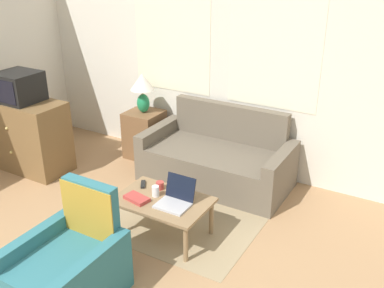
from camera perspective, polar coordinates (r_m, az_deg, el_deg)
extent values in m
cube|color=silver|center=(5.54, 4.39, 9.74)|extent=(6.43, 0.05, 2.60)
cube|color=white|center=(5.82, -2.58, 13.00)|extent=(1.10, 0.01, 1.30)
cube|color=white|center=(5.23, 10.35, 11.40)|extent=(1.10, 0.01, 1.30)
cube|color=#9E8966|center=(5.02, 0.27, -7.86)|extent=(1.63, 1.93, 0.01)
cube|color=#665B4C|center=(5.41, 2.99, -2.85)|extent=(1.48, 0.88, 0.43)
cube|color=#665B4C|center=(5.63, 4.81, 0.74)|extent=(1.48, 0.12, 0.89)
cube|color=#665B4C|center=(5.76, -4.19, -0.36)|extent=(0.14, 0.88, 0.58)
cube|color=#665B4C|center=(5.11, 11.14, -4.10)|extent=(0.14, 0.88, 0.58)
cube|color=#2D6B75|center=(3.87, -15.78, -16.16)|extent=(0.51, 0.84, 0.43)
cube|color=#2D6B75|center=(3.93, -12.37, -10.63)|extent=(0.51, 0.10, 0.92)
cube|color=#2D6B75|center=(4.02, -19.04, -13.82)|extent=(0.10, 0.84, 0.55)
cube|color=#2D6B75|center=(3.66, -12.34, -17.23)|extent=(0.10, 0.84, 0.55)
cube|color=#A87F28|center=(3.83, -13.06, -9.66)|extent=(0.53, 0.01, 0.66)
cube|color=brown|center=(6.06, -20.26, 1.10)|extent=(1.09, 0.53, 0.91)
sphere|color=tan|center=(5.84, -22.47, 1.83)|extent=(0.04, 0.04, 0.04)
sphere|color=tan|center=(5.96, -22.00, -0.99)|extent=(0.04, 0.04, 0.04)
cube|color=black|center=(5.86, -21.13, 6.80)|extent=(0.48, 0.46, 0.36)
cube|color=black|center=(5.72, -22.89, 6.14)|extent=(0.40, 0.01, 0.28)
cube|color=brown|center=(6.09, -6.03, 1.24)|extent=(0.45, 0.45, 0.64)
ellipsoid|color=#1E8451|center=(5.93, -6.21, 5.19)|extent=(0.17, 0.17, 0.25)
cylinder|color=tan|center=(5.88, -6.28, 6.61)|extent=(0.02, 0.02, 0.06)
cone|color=white|center=(5.84, -6.34, 7.88)|extent=(0.31, 0.31, 0.21)
cube|color=#8E704C|center=(4.38, -3.72, -7.22)|extent=(0.91, 0.60, 0.03)
cylinder|color=#8E704C|center=(4.53, -9.73, -9.41)|extent=(0.04, 0.04, 0.37)
cylinder|color=#8E704C|center=(4.14, -0.82, -12.62)|extent=(0.04, 0.04, 0.37)
cylinder|color=#8E704C|center=(4.86, -6.03, -6.69)|extent=(0.04, 0.04, 0.37)
cylinder|color=#8E704C|center=(4.50, 2.47, -9.33)|extent=(0.04, 0.04, 0.37)
cube|color=#B7B7BC|center=(4.26, -2.49, -7.82)|extent=(0.31, 0.24, 0.02)
cube|color=black|center=(4.30, -1.45, -5.51)|extent=(0.31, 0.07, 0.23)
cylinder|color=#B23D38|center=(4.54, -4.09, -5.26)|extent=(0.08, 0.08, 0.08)
cylinder|color=white|center=(4.41, -4.65, -5.98)|extent=(0.07, 0.07, 0.11)
cube|color=#B23D38|center=(4.38, -7.04, -6.87)|extent=(0.27, 0.18, 0.04)
cube|color=black|center=(4.63, -6.24, -5.10)|extent=(0.12, 0.15, 0.02)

